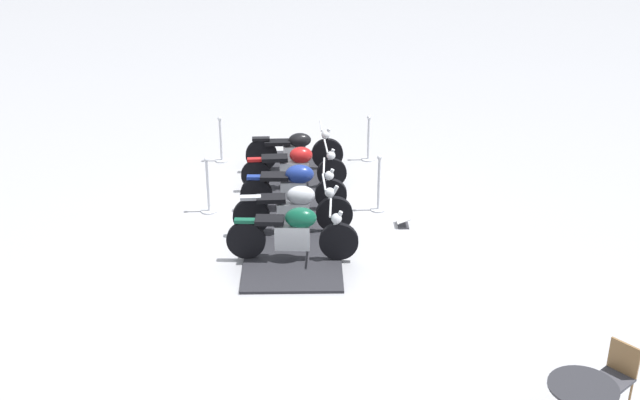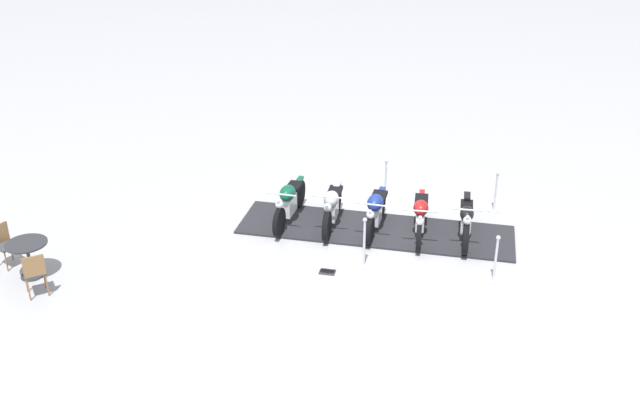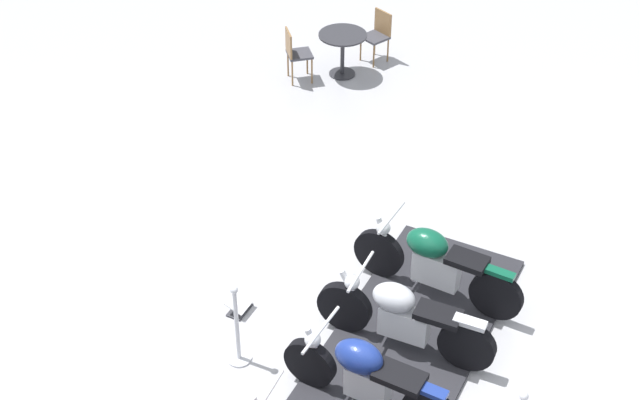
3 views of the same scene
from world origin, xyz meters
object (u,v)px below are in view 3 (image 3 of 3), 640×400
info_placard (239,307)px  cafe_table (343,44)px  motorcycle_chrome (402,316)px  stanchion_right_mid (237,334)px  cafe_chair_across_table (295,52)px  motorcycle_forest (434,261)px  motorcycle_navy (366,375)px  cafe_chair_near_table (378,33)px

info_placard → cafe_table: size_ratio=0.47×
motorcycle_chrome → stanchion_right_mid: stanchion_right_mid is taller
cafe_chair_across_table → stanchion_right_mid: bearing=-108.6°
motorcycle_forest → motorcycle_navy: bearing=93.2°
motorcycle_forest → stanchion_right_mid: (-0.46, 2.51, -0.15)m
cafe_table → cafe_chair_across_table: (0.01, 0.82, -0.04)m
motorcycle_forest → stanchion_right_mid: 2.56m
motorcycle_navy → cafe_table: (7.15, -1.74, 0.05)m
motorcycle_chrome → info_placard: size_ratio=4.56×
info_placard → cafe_chair_near_table: bearing=9.5°
motorcycle_navy → cafe_chair_near_table: (7.51, -2.48, -0.01)m
motorcycle_forest → cafe_chair_across_table: (5.65, 0.40, -0.02)m
motorcycle_chrome → stanchion_right_mid: size_ratio=1.54×
motorcycle_forest → info_placard: (0.32, 2.37, -0.50)m
stanchion_right_mid → cafe_chair_near_table: stanchion_right_mid is taller
cafe_table → cafe_chair_across_table: size_ratio=0.88×
cafe_chair_across_table → motorcycle_chrome: bearing=-91.8°
motorcycle_forest → cafe_table: (5.64, -0.42, 0.02)m
motorcycle_chrome → motorcycle_navy: (-0.75, 0.66, 0.01)m
motorcycle_forest → cafe_table: bearing=-50.0°
info_placard → cafe_table: 6.02m
motorcycle_chrome → cafe_chair_near_table: 7.00m
stanchion_right_mid → cafe_table: bearing=-25.7°
motorcycle_navy → cafe_table: 7.36m
motorcycle_forest → stanchion_right_mid: stanchion_right_mid is taller
info_placard → cafe_chair_near_table: 6.69m
motorcycle_navy → info_placard: (1.83, 1.05, -0.47)m
motorcycle_navy → info_placard: size_ratio=4.06×
motorcycle_navy → stanchion_right_mid: 1.60m
stanchion_right_mid → motorcycle_chrome: bearing=-99.3°
cafe_table → motorcycle_forest: bearing=175.7°
stanchion_right_mid → cafe_table: 6.77m
cafe_chair_near_table → cafe_chair_across_table: (-0.35, 1.56, 0.02)m
motorcycle_chrome → motorcycle_navy: size_ratio=1.12×
motorcycle_chrome → cafe_chair_near_table: bearing=-66.1°
info_placard → cafe_chair_near_table: cafe_chair_near_table is taller
motorcycle_chrome → motorcycle_forest: bearing=-91.7°
motorcycle_forest → motorcycle_navy: 2.00m
cafe_table → motorcycle_navy: bearing=166.3°
info_placard → cafe_chair_across_table: (5.32, -1.96, 0.48)m
cafe_table → cafe_chair_across_table: bearing=89.5°
cafe_chair_across_table → cafe_table: bearing=0.0°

